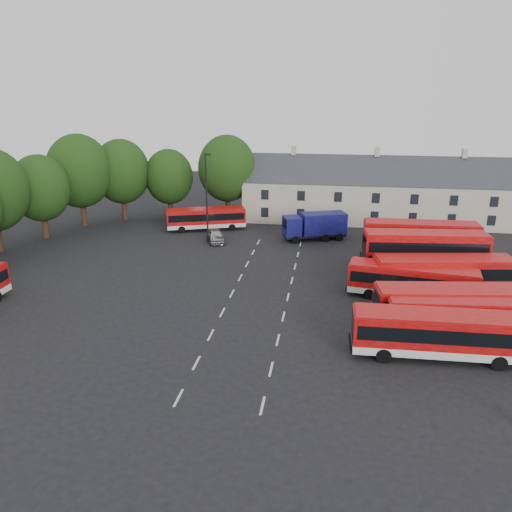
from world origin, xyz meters
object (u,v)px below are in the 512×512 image
object	(u,v)px
silver_car	(215,235)
lamppost	(207,196)
box_truck	(315,225)
bus_row_a	(439,332)
bus_dd_south	(424,253)

from	to	relation	value
silver_car	lamppost	xyz separation A→B (m)	(-0.81, -0.38, 4.82)
box_truck	bus_row_a	bearing A→B (deg)	-91.08
bus_row_a	box_truck	bearing A→B (deg)	107.77
bus_dd_south	lamppost	distance (m)	24.91
silver_car	lamppost	distance (m)	4.90
bus_row_a	silver_car	world-z (taller)	bus_row_a
bus_row_a	lamppost	distance (m)	32.52
box_truck	silver_car	bearing A→B (deg)	172.33
bus_row_a	box_truck	distance (m)	28.39
box_truck	silver_car	xyz separation A→B (m)	(-11.71, -2.58, -1.09)
silver_car	bus_row_a	bearing A→B (deg)	-69.52
box_truck	bus_dd_south	bearing A→B (deg)	-67.73
lamppost	bus_dd_south	bearing A→B (deg)	-20.60
bus_dd_south	box_truck	size ratio (longest dim) A/B	1.47
bus_dd_south	silver_car	xyz separation A→B (m)	(-22.35, 9.08, -1.90)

